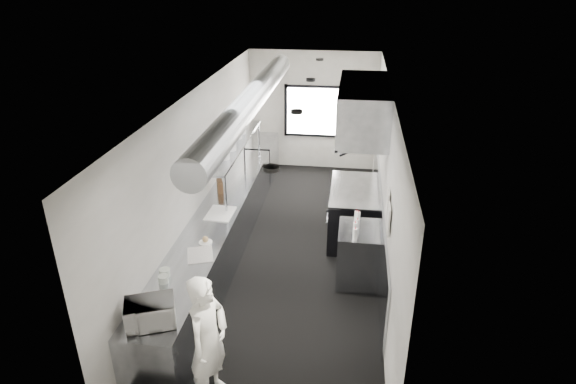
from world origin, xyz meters
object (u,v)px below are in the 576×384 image
(prep_counter, at_px, (218,238))
(plate_stack_d, at_px, (240,125))
(bottle_station, at_px, (359,255))
(deli_tub_a, at_px, (163,279))
(range, at_px, (353,212))
(plate_stack_a, at_px, (224,152))
(deli_tub_b, at_px, (165,273))
(line_cook, at_px, (208,340))
(squeeze_bottle_b, at_px, (355,228))
(exhaust_hood, at_px, (363,108))
(cutting_board, at_px, (220,213))
(plate_stack_b, at_px, (230,142))
(squeeze_bottle_c, at_px, (357,224))
(small_plate, at_px, (206,242))
(microwave, at_px, (150,313))
(squeeze_bottle_e, at_px, (356,216))
(pass_shelf, at_px, (234,145))
(squeeze_bottle_a, at_px, (355,234))
(knife_block, at_px, (220,186))
(plate_stack_c, at_px, (236,130))
(far_work_table, at_px, (260,158))
(squeeze_bottle_d, at_px, (358,218))

(prep_counter, relative_size, plate_stack_d, 17.59)
(bottle_station, distance_m, plate_stack_d, 3.53)
(deli_tub_a, bearing_deg, plate_stack_d, 88.44)
(range, bearing_deg, plate_stack_a, -168.00)
(deli_tub_b, relative_size, plate_stack_d, 0.41)
(line_cook, xyz_separation_m, deli_tub_b, (-0.85, 0.97, 0.15))
(deli_tub_a, distance_m, squeeze_bottle_b, 2.84)
(exhaust_hood, relative_size, prep_counter, 0.37)
(range, relative_size, cutting_board, 2.96)
(plate_stack_b, bearing_deg, plate_stack_a, -89.81)
(plate_stack_a, distance_m, squeeze_bottle_c, 2.55)
(line_cook, xyz_separation_m, small_plate, (-0.57, 1.84, 0.11))
(microwave, distance_m, squeeze_bottle_b, 3.22)
(squeeze_bottle_e, bearing_deg, range, 92.10)
(squeeze_bottle_b, bearing_deg, pass_shelf, 141.09)
(exhaust_hood, relative_size, squeeze_bottle_a, 11.84)
(pass_shelf, relative_size, cutting_board, 5.55)
(knife_block, bearing_deg, squeeze_bottle_b, -47.95)
(line_cook, height_order, deli_tub_a, line_cook)
(plate_stack_a, xyz_separation_m, squeeze_bottle_b, (2.24, -1.05, -0.71))
(line_cook, relative_size, plate_stack_d, 4.70)
(line_cook, distance_m, squeeze_bottle_e, 3.23)
(exhaust_hood, xyz_separation_m, plate_stack_c, (-2.30, 0.61, -0.67))
(range, xyz_separation_m, plate_stack_b, (-2.21, -0.04, 1.25))
(cutting_board, xyz_separation_m, squeeze_bottle_e, (2.16, 0.07, 0.07))
(plate_stack_a, bearing_deg, microwave, -89.67)
(squeeze_bottle_a, height_order, squeeze_bottle_c, squeeze_bottle_a)
(line_cook, bearing_deg, squeeze_bottle_a, -18.30)
(range, relative_size, deli_tub_a, 12.19)
(plate_stack_b, distance_m, squeeze_bottle_b, 2.78)
(knife_block, bearing_deg, far_work_table, 65.05)
(deli_tub_b, bearing_deg, squeeze_bottle_a, 27.30)
(far_work_table, distance_m, microwave, 6.39)
(prep_counter, relative_size, deli_tub_a, 45.71)
(prep_counter, xyz_separation_m, squeeze_bottle_e, (2.23, 0.08, 0.53))
(squeeze_bottle_c, bearing_deg, plate_stack_c, 138.98)
(plate_stack_a, distance_m, squeeze_bottle_a, 2.66)
(range, relative_size, plate_stack_c, 5.16)
(line_cook, distance_m, small_plate, 1.93)
(squeeze_bottle_c, relative_size, squeeze_bottle_e, 1.03)
(exhaust_hood, distance_m, range, 1.92)
(bottle_station, distance_m, far_work_table, 4.53)
(microwave, height_order, squeeze_bottle_c, microwave)
(pass_shelf, xyz_separation_m, plate_stack_b, (0.02, -0.34, 0.18))
(plate_stack_c, xyz_separation_m, squeeze_bottle_a, (2.27, -2.33, -0.73))
(prep_counter, bearing_deg, squeeze_bottle_d, -0.03)
(prep_counter, height_order, pass_shelf, pass_shelf)
(cutting_board, distance_m, squeeze_bottle_a, 2.22)
(squeeze_bottle_a, bearing_deg, plate_stack_b, 143.06)
(deli_tub_a, height_order, squeeze_bottle_c, squeeze_bottle_c)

